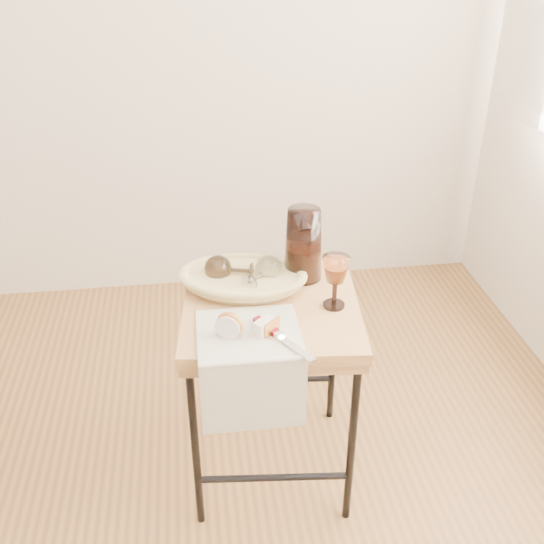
{
  "coord_description": "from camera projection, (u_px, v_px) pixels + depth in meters",
  "views": [
    {
      "loc": [
        0.36,
        -1.06,
        1.69
      ],
      "look_at": [
        0.58,
        0.5,
        0.78
      ],
      "focal_mm": 42.05,
      "sensor_mm": 36.0,
      "label": 1
    }
  ],
  "objects": [
    {
      "name": "apple_half",
      "position": [
        230.0,
        324.0,
        1.73
      ],
      "size": [
        0.09,
        0.07,
        0.07
      ],
      "primitive_type": "ellipsoid",
      "rotation": [
        0.0,
        0.0,
        -0.41
      ],
      "color": "#B40D1A",
      "rests_on": "tea_towel"
    },
    {
      "name": "wine_goblet",
      "position": [
        335.0,
        282.0,
        1.84
      ],
      "size": [
        0.1,
        0.1,
        0.17
      ],
      "primitive_type": null,
      "rotation": [
        0.0,
        0.0,
        0.28
      ],
      "color": "white",
      "rests_on": "side_table"
    },
    {
      "name": "apple_wedge",
      "position": [
        264.0,
        327.0,
        1.75
      ],
      "size": [
        0.07,
        0.07,
        0.04
      ],
      "primitive_type": "cube",
      "rotation": [
        0.0,
        0.0,
        0.73
      ],
      "color": "white",
      "rests_on": "tea_towel"
    },
    {
      "name": "goblet_lying_b",
      "position": [
        260.0,
        274.0,
        1.94
      ],
      "size": [
        0.15,
        0.16,
        0.08
      ],
      "primitive_type": null,
      "rotation": [
        0.0,
        0.0,
        0.85
      ],
      "color": "white",
      "rests_on": "bread_basket"
    },
    {
      "name": "goblet_lying_a",
      "position": [
        232.0,
        270.0,
        1.96
      ],
      "size": [
        0.16,
        0.12,
        0.09
      ],
      "primitive_type": null,
      "rotation": [
        0.0,
        0.0,
        2.84
      ],
      "color": "#493828",
      "rests_on": "bread_basket"
    },
    {
      "name": "side_table",
      "position": [
        271.0,
        389.0,
        2.06
      ],
      "size": [
        0.57,
        0.57,
        0.66
      ],
      "primitive_type": null,
      "rotation": [
        0.0,
        0.0,
        -0.1
      ],
      "color": "brown",
      "rests_on": "floor"
    },
    {
      "name": "tea_towel",
      "position": [
        249.0,
        333.0,
        1.76
      ],
      "size": [
        0.29,
        0.26,
        0.01
      ],
      "primitive_type": "cube",
      "rotation": [
        0.0,
        0.0,
        -0.01
      ],
      "color": "white",
      "rests_on": "side_table"
    },
    {
      "name": "table_knife",
      "position": [
        281.0,
        336.0,
        1.72
      ],
      "size": [
        0.14,
        0.22,
        0.02
      ],
      "primitive_type": null,
      "rotation": [
        0.0,
        0.0,
        -1.02
      ],
      "color": "silver",
      "rests_on": "tea_towel"
    },
    {
      "name": "wall_back",
      "position": [
        88.0,
        2.0,
        2.58
      ],
      "size": [
        3.6,
        0.0,
        2.7
      ],
      "primitive_type": "cube",
      "color": "beige",
      "rests_on": "ground"
    },
    {
      "name": "bread_basket",
      "position": [
        243.0,
        280.0,
        1.96
      ],
      "size": [
        0.39,
        0.31,
        0.05
      ],
      "primitive_type": null,
      "rotation": [
        0.0,
        0.0,
        -0.2
      ],
      "color": "tan",
      "rests_on": "side_table"
    },
    {
      "name": "pitcher",
      "position": [
        303.0,
        244.0,
        1.97
      ],
      "size": [
        0.2,
        0.27,
        0.27
      ],
      "primitive_type": null,
      "rotation": [
        0.0,
        0.0,
        0.19
      ],
      "color": "black",
      "rests_on": "side_table"
    }
  ]
}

